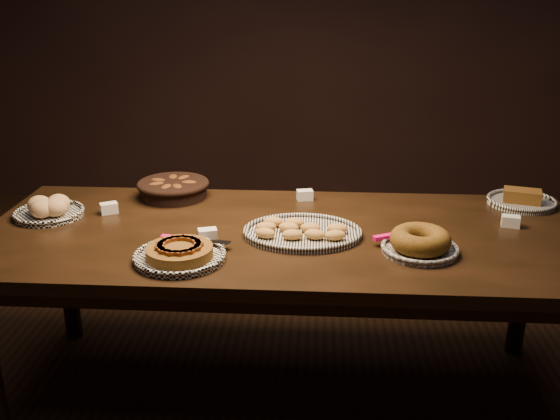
# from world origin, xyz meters

# --- Properties ---
(ground) EXTENTS (5.00, 5.00, 0.00)m
(ground) POSITION_xyz_m (0.00, 0.00, 0.00)
(ground) COLOR black
(ground) RESTS_ON ground
(buffet_table) EXTENTS (2.40, 1.00, 0.75)m
(buffet_table) POSITION_xyz_m (0.00, 0.00, 0.68)
(buffet_table) COLOR black
(buffet_table) RESTS_ON ground
(apple_tart_plate) EXTENTS (0.33, 0.33, 0.06)m
(apple_tart_plate) POSITION_xyz_m (-0.36, -0.29, 0.77)
(apple_tart_plate) COLOR white
(apple_tart_plate) RESTS_ON buffet_table
(madeleine_platter) EXTENTS (0.46, 0.37, 0.05)m
(madeleine_platter) POSITION_xyz_m (0.06, -0.04, 0.77)
(madeleine_platter) COLOR black
(madeleine_platter) RESTS_ON buffet_table
(bundt_cake_plate) EXTENTS (0.31, 0.32, 0.09)m
(bundt_cake_plate) POSITION_xyz_m (0.50, -0.17, 0.79)
(bundt_cake_plate) COLOR black
(bundt_cake_plate) RESTS_ON buffet_table
(croissant_basket) EXTENTS (0.34, 0.34, 0.08)m
(croissant_basket) POSITION_xyz_m (-0.53, 0.38, 0.80)
(croissant_basket) COLOR black
(croissant_basket) RESTS_ON buffet_table
(bread_roll_plate) EXTENTS (0.29, 0.29, 0.09)m
(bread_roll_plate) POSITION_xyz_m (-0.99, 0.10, 0.78)
(bread_roll_plate) COLOR white
(bread_roll_plate) RESTS_ON buffet_table
(loaf_plate) EXTENTS (0.30, 0.30, 0.07)m
(loaf_plate) POSITION_xyz_m (1.02, 0.38, 0.77)
(loaf_plate) COLOR black
(loaf_plate) RESTS_ON buffet_table
(tent_cards) EXTENTS (1.74, 0.55, 0.04)m
(tent_cards) POSITION_xyz_m (0.08, 0.10, 0.77)
(tent_cards) COLOR white
(tent_cards) RESTS_ON buffet_table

